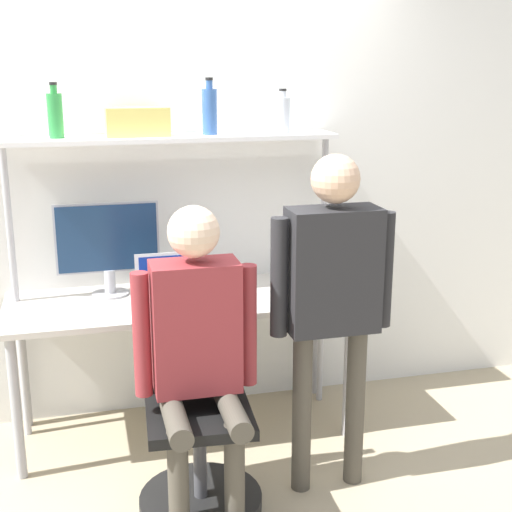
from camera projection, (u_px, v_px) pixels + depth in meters
ground_plane at (196, 462)px, 3.62m from camera, size 12.00×12.00×0.00m
wall_back at (169, 178)px, 3.93m from camera, size 8.00×0.06×2.70m
desk at (182, 313)px, 3.77m from camera, size 1.81×0.66×0.77m
shelf_unit at (174, 174)px, 3.74m from camera, size 1.72×0.30×1.60m
monitor at (108, 243)px, 3.73m from camera, size 0.54×0.19×0.50m
laptop at (169, 291)px, 3.64m from camera, size 0.33×0.25×0.26m
cell_phone at (225, 300)px, 3.70m from camera, size 0.07×0.15×0.01m
office_chair at (199, 445)px, 3.23m from camera, size 0.56×0.56×0.94m
person_seated at (197, 338)px, 3.04m from camera, size 0.54×0.47×1.40m
person_standing at (332, 284)px, 3.18m from camera, size 0.57×0.22×1.59m
bottle_green at (55, 115)px, 3.52m from camera, size 0.07×0.07×0.27m
bottle_blue at (210, 110)px, 3.70m from camera, size 0.08×0.08×0.29m
bottle_clear at (283, 114)px, 3.80m from camera, size 0.08×0.08×0.23m
storage_box at (138, 122)px, 3.62m from camera, size 0.32×0.17×0.15m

